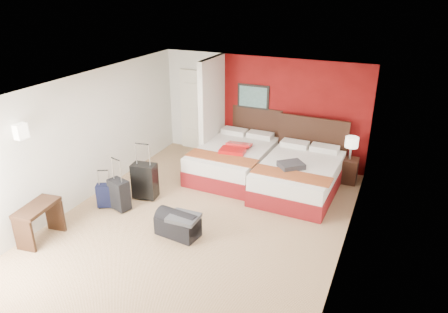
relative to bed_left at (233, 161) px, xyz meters
The scene contains 17 objects.
ground 2.15m from the bed_left, 83.29° to the right, with size 6.50×6.50×0.00m, color tan.
room_walls 1.64m from the bed_left, 149.02° to the right, with size 5.02×6.52×2.50m.
red_accent_panel 1.76m from the bed_left, 48.21° to the left, with size 3.50×0.04×2.50m, color maroon.
partition_wall 1.29m from the bed_left, 146.51° to the left, with size 0.12×1.20×2.50m, color silver.
entry_door 1.98m from the bed_left, 144.09° to the left, with size 0.82×0.06×2.05m, color silver.
bed_left is the anchor object (origin of this frame).
bed_right 1.58m from the bed_left, ahead, with size 1.51×2.15×0.65m, color silver.
red_suitcase_open 0.39m from the bed_left, 45.00° to the right, with size 0.54×0.75×0.09m, color #B90F11.
jacket_bundle 1.61m from the bed_left, 20.25° to the right, with size 0.47×0.37×0.11m, color #36363B.
nightstand 2.52m from the bed_left, 14.79° to the left, with size 0.39×0.39×0.54m, color black.
table_lamp 2.57m from the bed_left, 14.79° to the left, with size 0.28×0.28×0.50m, color silver.
suitcase_black 2.12m from the bed_left, 123.98° to the right, with size 0.47×0.30×0.71m, color black.
suitcase_charcoal 2.72m from the bed_left, 120.38° to the right, with size 0.40×0.25×0.59m, color black.
suitcase_navy 2.92m from the bed_left, 125.14° to the right, with size 0.33×0.20×0.45m, color black.
duffel_bag 2.67m from the bed_left, 88.40° to the right, with size 0.74×0.40×0.38m, color black.
jacket_draped 2.73m from the bed_left, 85.28° to the right, with size 0.50×0.42×0.07m, color #3B3C41.
desk 4.22m from the bed_left, 117.78° to the right, with size 0.40×0.80×0.66m, color black.
Camera 1 is at (3.04, -5.87, 4.10)m, focal length 33.49 mm.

